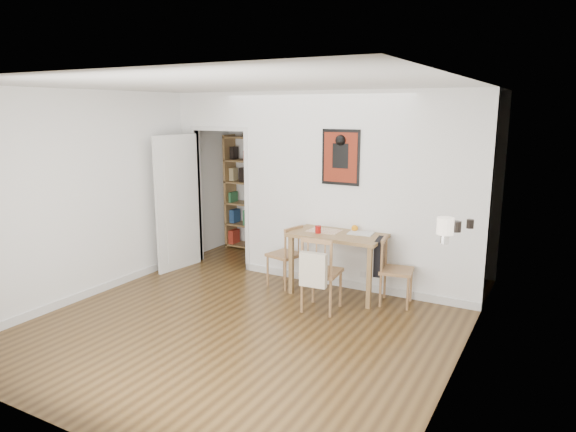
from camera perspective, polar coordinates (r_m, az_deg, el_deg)
The scene contains 15 objects.
ground at distance 6.14m, azimuth -2.97°, elevation -10.84°, with size 5.20×5.20×0.00m, color brown.
room_shell at distance 6.88m, azimuth 3.52°, elevation 2.89°, with size 5.20×5.20×5.20m.
dining_table at distance 6.62m, azimuth 5.72°, elevation -2.67°, with size 1.19×0.76×0.81m.
chair_left at distance 6.95m, azimuth -0.38°, elevation -4.40°, with size 0.51×0.51×0.85m.
chair_right at distance 6.43m, azimuth 11.81°, elevation -5.90°, with size 0.53×0.48×0.84m.
chair_front at distance 6.11m, azimuth 3.71°, elevation -6.28°, with size 0.49×0.55×0.92m.
bookshelf at distance 8.73m, azimuth -4.38°, elevation 2.51°, with size 0.82×0.33×1.94m.
fireplace at distance 5.42m, azimuth 18.44°, elevation -7.65°, with size 0.45×1.25×1.16m.
red_glass at distance 6.54m, azimuth 3.36°, elevation -1.49°, with size 0.08×0.08×0.10m, color maroon.
orange_fruit at distance 6.67m, azimuth 7.42°, elevation -1.36°, with size 0.08×0.08×0.08m, color orange.
placemat at distance 6.68m, azimuth 4.04°, elevation -1.64°, with size 0.41×0.31×0.00m, color beige.
notebook at distance 6.57m, azimuth 8.11°, elevation -1.91°, with size 0.31×0.22×0.02m, color silver.
mantel_lamp at distance 4.87m, azimuth 17.07°, elevation -1.24°, with size 0.15×0.15×0.24m.
ceramic_jar_a at distance 5.39m, azimuth 18.23°, elevation -1.12°, with size 0.09×0.09×0.11m, color black.
ceramic_jar_b at distance 5.59m, azimuth 19.58°, elevation -0.83°, with size 0.07×0.07×0.09m, color black.
Camera 1 is at (3.01, -4.80, 2.37)m, focal length 32.00 mm.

